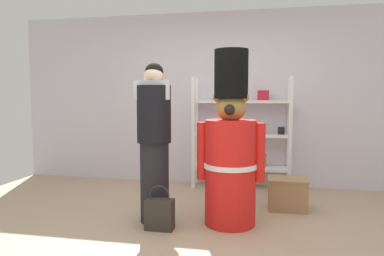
% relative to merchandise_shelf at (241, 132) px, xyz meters
% --- Properties ---
extents(ground_plane, '(6.40, 6.40, 0.00)m').
position_rel_merchandise_shelf_xyz_m(ground_plane, '(-0.34, -1.98, -0.82)').
color(ground_plane, tan).
extents(back_wall, '(6.40, 0.12, 2.60)m').
position_rel_merchandise_shelf_xyz_m(back_wall, '(-0.34, 0.22, 0.48)').
color(back_wall, silver).
rests_on(back_wall, ground_plane).
extents(merchandise_shelf, '(1.42, 0.35, 1.62)m').
position_rel_merchandise_shelf_xyz_m(merchandise_shelf, '(0.00, 0.00, 0.00)').
color(merchandise_shelf, white).
rests_on(merchandise_shelf, ground_plane).
extents(teddy_bear_guard, '(0.70, 0.54, 1.79)m').
position_rel_merchandise_shelf_xyz_m(teddy_bear_guard, '(-0.02, -1.55, -0.07)').
color(teddy_bear_guard, red).
rests_on(teddy_bear_guard, ground_plane).
extents(person_shopper, '(0.37, 0.35, 1.67)m').
position_rel_merchandise_shelf_xyz_m(person_shopper, '(-0.81, -1.63, 0.04)').
color(person_shopper, black).
rests_on(person_shopper, ground_plane).
extents(shopping_bag, '(0.28, 0.16, 0.45)m').
position_rel_merchandise_shelf_xyz_m(shopping_bag, '(-0.69, -1.84, -0.66)').
color(shopping_bag, '#332D28').
rests_on(shopping_bag, ground_plane).
extents(display_crate, '(0.45, 0.34, 0.37)m').
position_rel_merchandise_shelf_xyz_m(display_crate, '(0.60, -0.94, -0.63)').
color(display_crate, '#9E7A51').
rests_on(display_crate, ground_plane).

